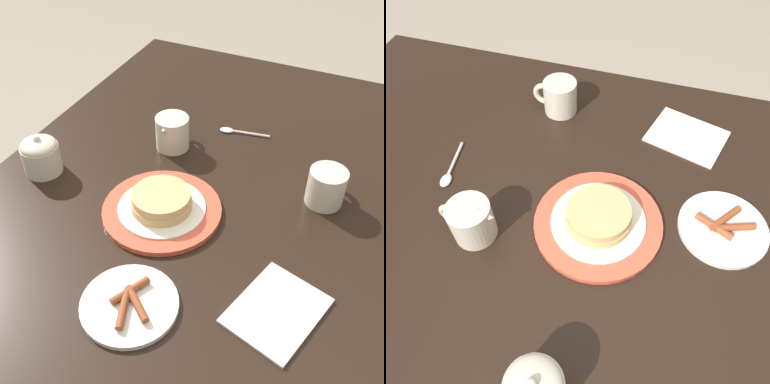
% 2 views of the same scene
% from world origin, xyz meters
% --- Properties ---
extents(ground_plane, '(8.00, 8.00, 0.00)m').
position_xyz_m(ground_plane, '(0.00, 0.00, 0.00)').
color(ground_plane, gray).
extents(dining_table, '(1.45, 0.93, 0.73)m').
position_xyz_m(dining_table, '(0.00, 0.00, 0.63)').
color(dining_table, black).
rests_on(dining_table, ground_plane).
extents(pancake_plate, '(0.26, 0.26, 0.05)m').
position_xyz_m(pancake_plate, '(-0.06, 0.03, 0.75)').
color(pancake_plate, '#DB5138').
rests_on(pancake_plate, dining_table).
extents(side_plate_bacon, '(0.18, 0.18, 0.02)m').
position_xyz_m(side_plate_bacon, '(-0.30, -0.03, 0.74)').
color(side_plate_bacon, silver).
rests_on(side_plate_bacon, dining_table).
extents(coffee_mug, '(0.11, 0.08, 0.08)m').
position_xyz_m(coffee_mug, '(0.12, -0.28, 0.78)').
color(coffee_mug, beige).
rests_on(coffee_mug, dining_table).
extents(creamer_pitcher, '(0.12, 0.08, 0.09)m').
position_xyz_m(creamer_pitcher, '(0.17, 0.12, 0.78)').
color(creamer_pitcher, beige).
rests_on(creamer_pitcher, dining_table).
extents(sugar_bowl, '(0.09, 0.09, 0.10)m').
position_xyz_m(sugar_bowl, '(-0.05, 0.35, 0.78)').
color(sugar_bowl, beige).
rests_on(sugar_bowl, dining_table).
extents(napkin, '(0.20, 0.18, 0.01)m').
position_xyz_m(napkin, '(-0.20, -0.27, 0.74)').
color(napkin, silver).
rests_on(napkin, dining_table).
extents(spoon, '(0.04, 0.13, 0.01)m').
position_xyz_m(spoon, '(0.29, -0.01, 0.74)').
color(spoon, silver).
rests_on(spoon, dining_table).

